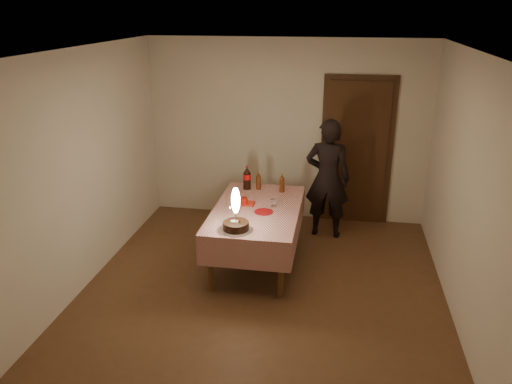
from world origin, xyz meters
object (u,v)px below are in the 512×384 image
at_px(red_cup, 244,201).
at_px(amber_bottle_left, 258,181).
at_px(birthday_cake, 236,220).
at_px(red_plate, 264,212).
at_px(amber_bottle_right, 282,183).
at_px(dining_table, 257,216).
at_px(cola_bottle, 247,178).
at_px(photographer, 328,178).
at_px(clear_cup, 274,203).

relative_size(red_cup, amber_bottle_left, 0.39).
bearing_deg(birthday_cake, red_plate, 67.75).
relative_size(amber_bottle_left, amber_bottle_right, 1.00).
distance_m(birthday_cake, red_cup, 0.71).
xyz_separation_m(dining_table, cola_bottle, (-0.24, 0.63, 0.25)).
height_order(amber_bottle_right, photographer, photographer).
relative_size(red_cup, photographer, 0.06).
distance_m(red_cup, amber_bottle_left, 0.59).
relative_size(clear_cup, photographer, 0.05).
distance_m(dining_table, cola_bottle, 0.72).
bearing_deg(amber_bottle_left, amber_bottle_right, -7.78).
distance_m(dining_table, photographer, 1.26).
height_order(red_plate, red_cup, red_cup).
bearing_deg(amber_bottle_right, clear_cup, -94.03).
bearing_deg(red_plate, cola_bottle, 114.45).
height_order(red_plate, amber_bottle_left, amber_bottle_left).
bearing_deg(red_cup, photographer, 42.72).
distance_m(birthday_cake, cola_bottle, 1.28).
bearing_deg(photographer, cola_bottle, -162.82).
bearing_deg(clear_cup, amber_bottle_left, 117.21).
bearing_deg(red_plate, birthday_cake, -112.25).
xyz_separation_m(birthday_cake, amber_bottle_left, (0.03, 1.28, 0.00)).
relative_size(dining_table, red_cup, 17.20).
distance_m(birthday_cake, clear_cup, 0.80).
distance_m(clear_cup, amber_bottle_right, 0.51).
height_order(red_plate, amber_bottle_right, amber_bottle_right).
bearing_deg(birthday_cake, amber_bottle_right, 74.35).
xyz_separation_m(red_plate, photographer, (0.70, 1.06, 0.09)).
bearing_deg(clear_cup, birthday_cake, -112.95).
bearing_deg(amber_bottle_left, birthday_cake, -91.38).
height_order(cola_bottle, photographer, photographer).
bearing_deg(amber_bottle_right, birthday_cake, -105.65).
height_order(birthday_cake, cola_bottle, birthday_cake).
xyz_separation_m(red_cup, cola_bottle, (-0.07, 0.57, 0.10)).
bearing_deg(birthday_cake, red_cup, 93.82).
bearing_deg(amber_bottle_right, amber_bottle_left, 172.22).
bearing_deg(amber_bottle_right, red_cup, -126.28).
xyz_separation_m(birthday_cake, photographer, (0.92, 1.59, -0.02)).
relative_size(cola_bottle, amber_bottle_right, 1.25).
xyz_separation_m(dining_table, birthday_cake, (-0.12, -0.64, 0.21)).
relative_size(amber_bottle_right, photographer, 0.16).
xyz_separation_m(red_plate, red_cup, (-0.26, 0.17, 0.05)).
xyz_separation_m(red_cup, amber_bottle_right, (0.39, 0.54, 0.07)).
height_order(cola_bottle, amber_bottle_right, cola_bottle).
bearing_deg(clear_cup, cola_bottle, 128.74).
xyz_separation_m(dining_table, red_plate, (0.10, -0.11, 0.10)).
distance_m(amber_bottle_left, amber_bottle_right, 0.32).
bearing_deg(cola_bottle, dining_table, -69.48).
xyz_separation_m(dining_table, photographer, (0.80, 0.96, 0.19)).
bearing_deg(photographer, amber_bottle_left, -160.59).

